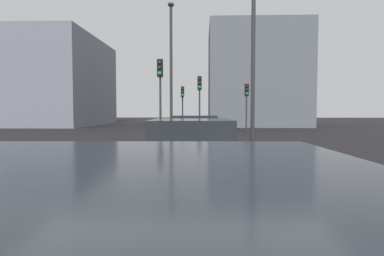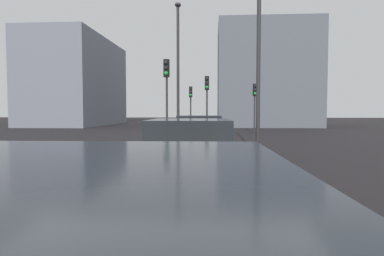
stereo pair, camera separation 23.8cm
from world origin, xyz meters
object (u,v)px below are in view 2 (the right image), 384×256
object	(u,v)px
traffic_light_near_left	(255,98)
traffic_light_far_left	(207,93)
traffic_light_near_right	(167,83)
street_lamp_kerbside	(259,49)
traffic_light_far_right	(191,99)
car_yellow_second	(191,160)
car_red_lead	(199,136)
street_lamp_far	(178,61)

from	to	relation	value
traffic_light_near_left	traffic_light_far_left	size ratio (longest dim) A/B	0.93
traffic_light_near_right	street_lamp_kerbside	bearing A→B (deg)	52.75
traffic_light_far_left	traffic_light_far_right	world-z (taller)	traffic_light_far_left
traffic_light_far_right	street_lamp_kerbside	size ratio (longest dim) A/B	0.54
car_yellow_second	street_lamp_kerbside	world-z (taller)	street_lamp_kerbside
street_lamp_kerbside	car_red_lead	bearing A→B (deg)	104.11
traffic_light_far_left	traffic_light_far_right	xyz separation A→B (m)	(6.07, 1.50, -0.15)
traffic_light_near_left	car_yellow_second	bearing A→B (deg)	-16.19
traffic_light_near_right	street_lamp_far	bearing A→B (deg)	174.18
traffic_light_far_left	car_red_lead	bearing A→B (deg)	-0.98
traffic_light_near_right	traffic_light_far_right	size ratio (longest dim) A/B	1.16
car_red_lead	traffic_light_near_left	world-z (taller)	traffic_light_near_left
car_red_lead	car_yellow_second	world-z (taller)	car_yellow_second
car_yellow_second	traffic_light_near_left	bearing A→B (deg)	-11.97
car_yellow_second	traffic_light_near_left	distance (m)	18.56
car_yellow_second	street_lamp_kerbside	bearing A→B (deg)	-19.33
traffic_light_near_left	traffic_light_near_right	world-z (taller)	traffic_light_near_right
car_yellow_second	traffic_light_near_right	xyz separation A→B (m)	(10.34, 1.99, 2.36)
car_red_lead	traffic_light_far_left	world-z (taller)	traffic_light_far_left
street_lamp_kerbside	car_yellow_second	bearing A→B (deg)	161.94
car_yellow_second	street_lamp_kerbside	size ratio (longest dim) A/B	0.59
traffic_light_far_left	street_lamp_kerbside	world-z (taller)	street_lamp_kerbside
traffic_light_far_right	street_lamp_far	xyz separation A→B (m)	(-8.80, 0.09, 1.87)
car_yellow_second	traffic_light_near_right	world-z (taller)	traffic_light_near_right
car_red_lead	street_lamp_kerbside	bearing A→B (deg)	-77.59
traffic_light_far_left	traffic_light_near_right	bearing A→B (deg)	-22.64
traffic_light_near_right	street_lamp_far	xyz separation A→B (m)	(2.08, -0.36, 1.47)
traffic_light_near_left	street_lamp_kerbside	bearing A→B (deg)	-11.71
traffic_light_far_left	street_lamp_far	bearing A→B (deg)	-30.75
street_lamp_far	street_lamp_kerbside	bearing A→B (deg)	-146.52
traffic_light_near_left	street_lamp_kerbside	world-z (taller)	street_lamp_kerbside
car_red_lead	traffic_light_far_right	bearing A→B (deg)	3.69
street_lamp_far	traffic_light_far_right	bearing A→B (deg)	-0.59
car_red_lead	traffic_light_near_right	bearing A→B (deg)	22.22
traffic_light_far_left	street_lamp_kerbside	bearing A→B (deg)	14.09
traffic_light_near_left	traffic_light_far_left	world-z (taller)	traffic_light_far_left
car_red_lead	traffic_light_far_right	world-z (taller)	traffic_light_far_right
car_yellow_second	car_red_lead	bearing A→B (deg)	-0.28
car_red_lead	traffic_light_near_right	world-z (taller)	traffic_light_near_right
traffic_light_far_right	traffic_light_near_left	bearing A→B (deg)	54.24
traffic_light_near_left	traffic_light_far_left	xyz separation A→B (m)	(-2.98, 3.46, 0.19)
traffic_light_near_left	traffic_light_far_left	distance (m)	4.57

